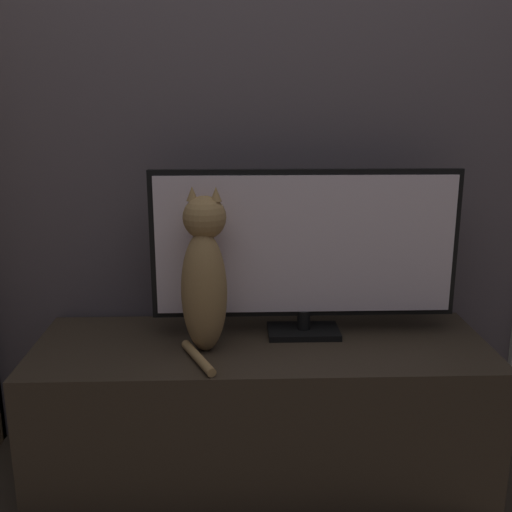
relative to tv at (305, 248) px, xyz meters
name	(u,v)px	position (x,y,z in m)	size (l,w,h in m)	color
wall_back	(258,90)	(-0.15, 0.23, 0.51)	(4.80, 0.05, 2.60)	#564C51
tv_stand	(261,410)	(-0.15, -0.07, -0.55)	(1.49, 0.53, 0.49)	#33281E
tv	(305,248)	(0.00, 0.00, 0.00)	(1.02, 0.15, 0.56)	black
cat	(204,276)	(-0.33, -0.12, -0.06)	(0.17, 0.31, 0.52)	#997547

